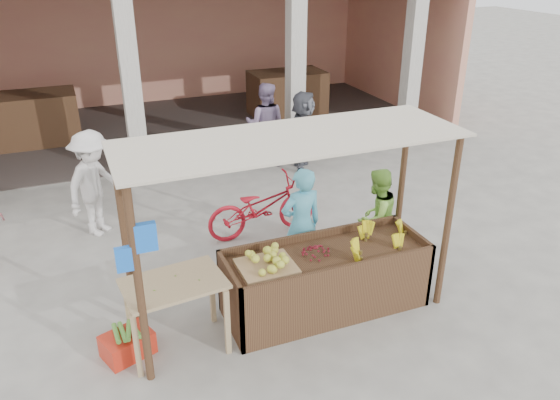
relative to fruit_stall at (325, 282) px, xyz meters
name	(u,v)px	position (x,y,z in m)	size (l,w,h in m)	color
ground	(289,316)	(-0.50, 0.00, -0.40)	(60.00, 60.00, 0.00)	slate
market_building	(152,18)	(-0.45, 8.93, 2.30)	(14.40, 6.40, 4.20)	tan
fruit_stall	(325,282)	(0.00, 0.00, 0.00)	(2.60, 0.95, 0.80)	#4E361F
stall_awning	(287,172)	(-0.51, 0.06, 1.58)	(4.09, 1.35, 2.39)	#4E361F
banana_heap	(381,239)	(0.76, -0.04, 0.49)	(1.01, 0.55, 0.18)	#FDF51F
melon_tray	(266,263)	(-0.82, -0.03, 0.49)	(0.67, 0.58, 0.19)	#A48054
berry_heap	(316,250)	(-0.12, 0.05, 0.47)	(0.44, 0.36, 0.14)	maroon
side_table	(175,293)	(-1.94, -0.05, 0.36)	(1.20, 0.87, 0.91)	tan
papaya_pile	(173,275)	(-1.94, -0.05, 0.60)	(0.65, 0.37, 0.18)	#4D872C
red_crate	(128,344)	(-2.52, 0.03, -0.26)	(0.55, 0.39, 0.28)	red
plantain_bundle	(126,331)	(-2.52, 0.03, -0.07)	(0.46, 0.32, 0.09)	#539135
produce_sacks	(305,145)	(2.06, 5.22, -0.12)	(0.92, 0.69, 0.56)	maroon
vendor_blue	(301,221)	(0.01, 0.80, 0.49)	(0.67, 0.49, 1.78)	#50B2CF
vendor_green	(376,215)	(1.18, 0.77, 0.38)	(0.75, 0.44, 1.57)	#89C848
motorcycle	(262,206)	(-0.05, 2.22, 0.11)	(1.94, 0.67, 1.01)	#AA1321
shopper_a	(93,180)	(-2.53, 3.26, 0.55)	(1.22, 0.61, 1.89)	silver
shopper_d	(303,129)	(1.73, 4.59, 0.49)	(1.64, 0.67, 1.77)	#494B54
shopper_f	(265,120)	(1.13, 5.23, 0.56)	(0.94, 0.54, 1.92)	gray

